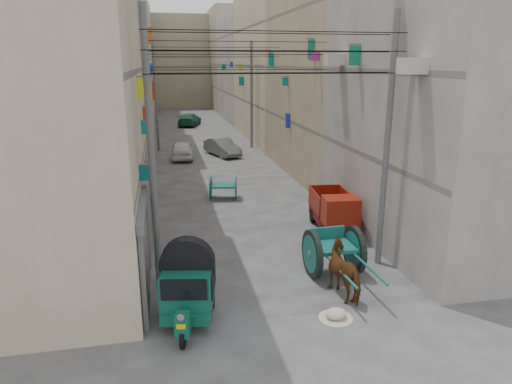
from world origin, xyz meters
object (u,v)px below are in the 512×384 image
object	(u,v)px
mini_truck	(335,214)
horse	(347,271)
second_cart	(223,187)
distant_car_green	(189,119)
feed_sack	(336,314)
distant_car_white	(182,150)
distant_car_grey	(222,147)
tonga_cart	(334,251)
auto_rickshaw	(188,284)

from	to	relation	value
mini_truck	horse	bearing A→B (deg)	-101.39
second_cart	distant_car_green	world-z (taller)	distant_car_green
feed_sack	distant_car_green	bearing A→B (deg)	91.95
second_cart	feed_sack	bearing A→B (deg)	-71.68
horse	distant_car_white	world-z (taller)	horse
mini_truck	distant_car_green	distance (m)	33.14
distant_car_grey	second_cart	bearing A→B (deg)	-116.93
tonga_cart	mini_truck	bearing A→B (deg)	66.25
distant_car_grey	auto_rickshaw	bearing A→B (deg)	-119.49
horse	tonga_cart	bearing A→B (deg)	-106.00
second_cart	horse	size ratio (longest dim) A/B	0.85
mini_truck	feed_sack	distance (m)	6.33
auto_rickshaw	tonga_cart	distance (m)	4.95
feed_sack	distant_car_green	xyz separation A→B (m)	(-1.32, 38.83, 0.51)
distant_car_grey	distant_car_green	bearing A→B (deg)	74.70
mini_truck	second_cart	size ratio (longest dim) A/B	2.06
feed_sack	distant_car_grey	xyz separation A→B (m)	(-0.05, 22.18, 0.47)
second_cart	distant_car_green	xyz separation A→B (m)	(0.10, 27.37, 0.03)
auto_rickshaw	tonga_cart	xyz separation A→B (m)	(4.63, 1.74, -0.22)
feed_sack	horse	distance (m)	1.52
horse	distant_car_green	distance (m)	37.73
auto_rickshaw	second_cart	world-z (taller)	auto_rickshaw
mini_truck	distant_car_grey	distance (m)	16.45
second_cart	distant_car_white	bearing A→B (deg)	109.61
distant_car_green	mini_truck	bearing A→B (deg)	111.73
feed_sack	mini_truck	bearing A→B (deg)	69.26
auto_rickshaw	distant_car_grey	xyz separation A→B (m)	(3.71, 21.42, -0.41)
mini_truck	horse	world-z (taller)	mini_truck
mini_truck	feed_sack	size ratio (longest dim) A/B	5.48
tonga_cart	horse	distance (m)	1.35
mini_truck	horse	distance (m)	4.95
feed_sack	horse	world-z (taller)	horse
auto_rickshaw	distant_car_green	bearing A→B (deg)	96.98
tonga_cart	auto_rickshaw	bearing A→B (deg)	-161.12
second_cart	feed_sack	world-z (taller)	second_cart
mini_truck	horse	size ratio (longest dim) A/B	1.75
tonga_cart	distant_car_grey	xyz separation A→B (m)	(-0.92, 19.67, -0.18)
mini_truck	distant_car_white	bearing A→B (deg)	113.98
auto_rickshaw	distant_car_grey	bearing A→B (deg)	90.82
tonga_cart	distant_car_grey	size ratio (longest dim) A/B	0.92
second_cart	distant_car_white	distance (m)	10.27
second_cart	distant_car_grey	bearing A→B (deg)	93.97
distant_car_grey	distant_car_green	xyz separation A→B (m)	(-1.27, 16.65, 0.04)
feed_sack	distant_car_white	bearing A→B (deg)	97.68
distant_car_white	distant_car_grey	bearing A→B (deg)	-165.39
distant_car_white	distant_car_green	xyz separation A→B (m)	(1.59, 17.21, 0.02)
horse	distant_car_grey	world-z (taller)	horse
distant_car_grey	distant_car_white	bearing A→B (deg)	171.39
second_cart	tonga_cart	bearing A→B (deg)	-64.43
distant_car_grey	distant_car_green	size ratio (longest dim) A/B	0.83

